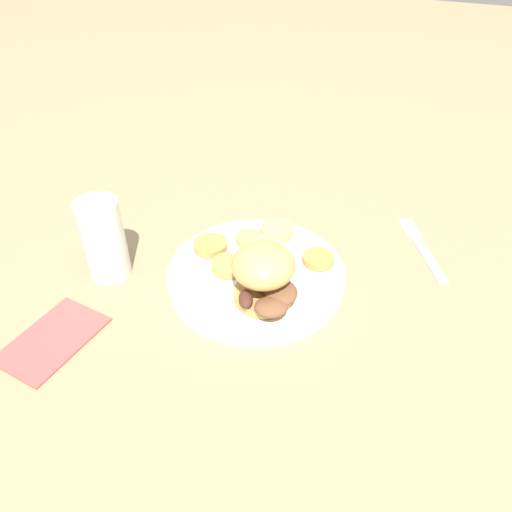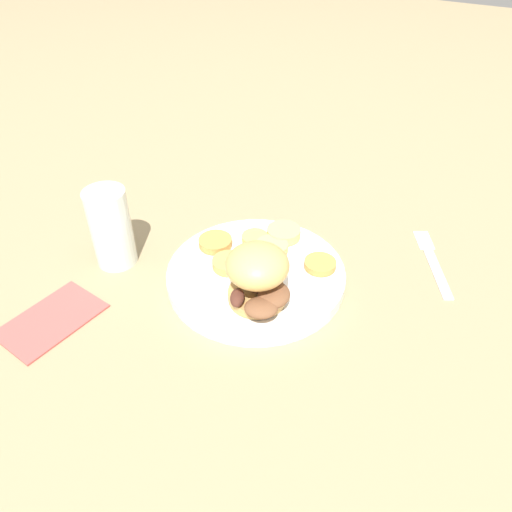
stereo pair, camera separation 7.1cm
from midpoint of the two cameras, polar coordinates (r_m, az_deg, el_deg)
ground_plane at (r=0.74m, az=-2.75°, el=-2.92°), size 4.00×4.00×0.00m
dinner_plate at (r=0.73m, az=-2.78°, el=-2.22°), size 0.26×0.26×0.02m
sandwich at (r=0.65m, az=-2.10°, el=-2.38°), size 0.10×0.10×0.08m
potato_round_0 at (r=0.76m, az=-1.23°, el=1.02°), size 0.05×0.05×0.01m
potato_round_1 at (r=0.77m, az=-7.88°, el=1.10°), size 0.05×0.05×0.01m
potato_round_2 at (r=0.73m, az=-6.01°, el=-1.20°), size 0.05×0.05×0.01m
potato_round_3 at (r=0.74m, az=4.42°, el=-0.45°), size 0.05×0.05×0.01m
potato_round_4 at (r=0.78m, az=-3.39°, el=1.94°), size 0.04×0.04×0.01m
potato_round_5 at (r=0.79m, az=-0.29°, el=2.80°), size 0.05×0.05×0.01m
fork at (r=0.83m, az=16.18°, el=0.85°), size 0.16×0.09×0.00m
drinking_glass at (r=0.76m, az=-19.63°, el=1.73°), size 0.06×0.06×0.12m
napkin at (r=0.72m, az=-24.93°, el=-8.69°), size 0.14×0.10×0.01m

